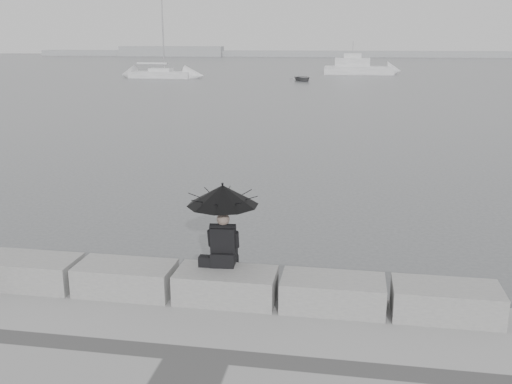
% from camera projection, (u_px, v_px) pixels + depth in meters
% --- Properties ---
extents(ground, '(360.00, 360.00, 0.00)m').
position_uv_depth(ground, '(232.00, 315.00, 9.77)').
color(ground, '#484A4D').
rests_on(ground, ground).
extents(stone_block_far_left, '(1.60, 0.80, 0.50)m').
position_uv_depth(stone_block_far_left, '(31.00, 272.00, 9.70)').
color(stone_block_far_left, slate).
rests_on(stone_block_far_left, promenade).
extents(stone_block_left, '(1.60, 0.80, 0.50)m').
position_uv_depth(stone_block_left, '(126.00, 279.00, 9.43)').
color(stone_block_left, slate).
rests_on(stone_block_left, promenade).
extents(stone_block_centre, '(1.60, 0.80, 0.50)m').
position_uv_depth(stone_block_centre, '(226.00, 286.00, 9.15)').
color(stone_block_centre, slate).
rests_on(stone_block_centre, promenade).
extents(stone_block_right, '(1.60, 0.80, 0.50)m').
position_uv_depth(stone_block_right, '(333.00, 293.00, 8.88)').
color(stone_block_right, slate).
rests_on(stone_block_right, promenade).
extents(stone_block_far_right, '(1.60, 0.80, 0.50)m').
position_uv_depth(stone_block_far_right, '(446.00, 302.00, 8.60)').
color(stone_block_far_right, slate).
rests_on(stone_block_far_right, promenade).
extents(seated_person, '(1.16, 1.16, 1.39)m').
position_uv_depth(seated_person, '(223.00, 206.00, 9.09)').
color(seated_person, black).
rests_on(seated_person, stone_block_centre).
extents(bag, '(0.27, 0.15, 0.17)m').
position_uv_depth(bag, '(207.00, 261.00, 9.27)').
color(bag, black).
rests_on(bag, stone_block_centre).
extents(distant_landmass, '(180.00, 8.00, 2.80)m').
position_uv_depth(distant_landmass, '(319.00, 53.00, 158.01)').
color(distant_landmass, gray).
rests_on(distant_landmass, ground).
extents(sailboat_left, '(7.79, 2.67, 12.90)m').
position_uv_depth(sailboat_left, '(161.00, 74.00, 70.18)').
color(sailboat_left, white).
rests_on(sailboat_left, ground).
extents(motor_cruiser, '(9.34, 2.90, 4.50)m').
position_uv_depth(motor_cruiser, '(359.00, 68.00, 77.55)').
color(motor_cruiser, white).
rests_on(motor_cruiser, ground).
extents(dinghy, '(3.74, 2.81, 0.58)m').
position_uv_depth(dinghy, '(302.00, 78.00, 65.52)').
color(dinghy, gray).
rests_on(dinghy, ground).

